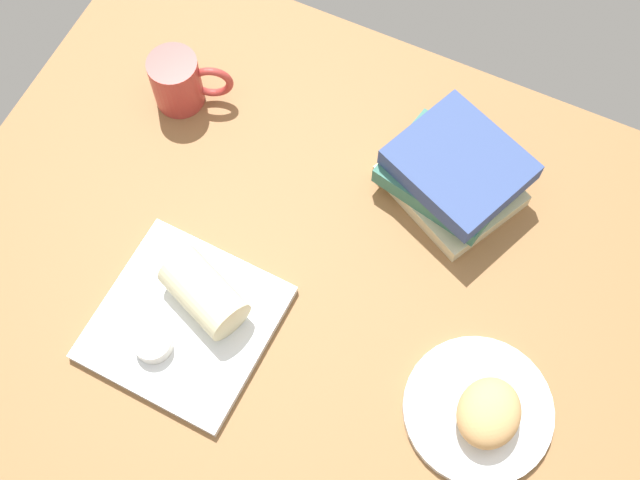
{
  "coord_description": "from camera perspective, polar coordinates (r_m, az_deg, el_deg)",
  "views": [
    {
      "loc": [
        20.99,
        -39.85,
        118.21
      ],
      "look_at": [
        -0.1,
        5.1,
        7.0
      ],
      "focal_mm": 47.2,
      "sensor_mm": 36.0,
      "label": 1
    }
  ],
  "objects": [
    {
      "name": "sauce_cup",
      "position": [
        1.19,
        -11.28,
        -6.88
      ],
      "size": [
        5.31,
        5.31,
        2.5
      ],
      "color": "silver",
      "rests_on": "square_plate"
    },
    {
      "name": "breakfast_wrap",
      "position": [
        1.18,
        -7.86,
        -3.58
      ],
      "size": [
        13.72,
        10.83,
        6.85
      ],
      "primitive_type": "cylinder",
      "rotation": [
        1.57,
        0.0,
        1.19
      ],
      "color": "beige",
      "rests_on": "square_plate"
    },
    {
      "name": "square_plate",
      "position": [
        1.21,
        -9.15,
        -5.56
      ],
      "size": [
        24.58,
        24.58,
        1.6
      ],
      "primitive_type": "cube",
      "rotation": [
        0.0,
        0.0,
        -0.04
      ],
      "color": "white",
      "rests_on": "dining_table"
    },
    {
      "name": "round_plate",
      "position": [
        1.18,
        10.66,
        -11.25
      ],
      "size": [
        20.47,
        20.47,
        1.4
      ],
      "primitive_type": "cylinder",
      "color": "white",
      "rests_on": "dining_table"
    },
    {
      "name": "dining_table",
      "position": [
        1.25,
        -0.95,
        -2.89
      ],
      "size": [
        110.0,
        90.0,
        4.0
      ],
      "primitive_type": "cube",
      "color": "olive",
      "rests_on": "ground"
    },
    {
      "name": "coffee_mug",
      "position": [
        1.35,
        -9.53,
        10.58
      ],
      "size": [
        12.35,
        8.07,
        9.57
      ],
      "color": "#B23833",
      "rests_on": "dining_table"
    },
    {
      "name": "book_stack",
      "position": [
        1.26,
        9.0,
        4.4
      ],
      "size": [
        23.54,
        22.16,
        9.18
      ],
      "color": "beige",
      "rests_on": "dining_table"
    },
    {
      "name": "scone_pastry",
      "position": [
        1.15,
        11.38,
        -11.43
      ],
      "size": [
        8.41,
        9.84,
        5.86
      ],
      "primitive_type": "ellipsoid",
      "rotation": [
        0.0,
        0.0,
        4.72
      ],
      "color": "tan",
      "rests_on": "round_plate"
    }
  ]
}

